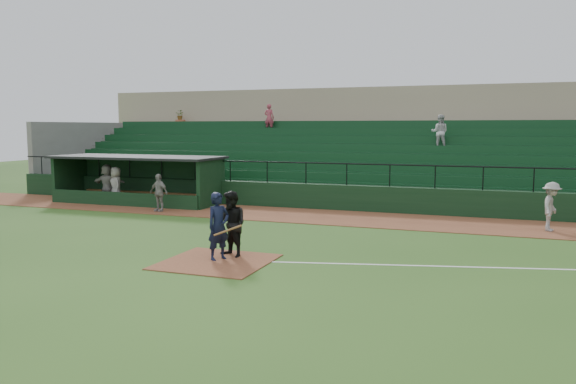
% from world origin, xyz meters
% --- Properties ---
extents(ground, '(90.00, 90.00, 0.00)m').
position_xyz_m(ground, '(0.00, 0.00, 0.00)').
color(ground, '#2D511A').
rests_on(ground, ground).
extents(warning_track, '(40.00, 4.00, 0.03)m').
position_xyz_m(warning_track, '(0.00, 8.00, 0.01)').
color(warning_track, brown).
rests_on(warning_track, ground).
extents(home_plate_dirt, '(3.00, 3.00, 0.03)m').
position_xyz_m(home_plate_dirt, '(0.00, -1.00, 0.01)').
color(home_plate_dirt, brown).
rests_on(home_plate_dirt, ground).
extents(foul_line, '(17.49, 4.44, 0.01)m').
position_xyz_m(foul_line, '(8.00, 1.20, 0.01)').
color(foul_line, white).
rests_on(foul_line, ground).
extents(stadium_structure, '(38.00, 13.08, 6.40)m').
position_xyz_m(stadium_structure, '(-0.00, 16.46, 2.30)').
color(stadium_structure, black).
rests_on(stadium_structure, ground).
extents(dugout, '(8.90, 3.20, 2.42)m').
position_xyz_m(dugout, '(-9.75, 9.56, 1.33)').
color(dugout, black).
rests_on(dugout, ground).
extents(batter_at_plate, '(1.18, 0.87, 2.01)m').
position_xyz_m(batter_at_plate, '(-0.05, -0.74, 1.00)').
color(batter_at_plate, black).
rests_on(batter_at_plate, ground).
extents(umpire, '(1.20, 1.10, 1.99)m').
position_xyz_m(umpire, '(0.13, -0.24, 1.00)').
color(umpire, black).
rests_on(umpire, ground).
extents(runner, '(0.96, 1.32, 1.84)m').
position_xyz_m(runner, '(9.49, 7.61, 0.95)').
color(runner, gray).
rests_on(runner, warning_track).
extents(dugout_player_a, '(1.08, 0.61, 1.73)m').
position_xyz_m(dugout_player_a, '(-7.01, 6.83, 0.90)').
color(dugout_player_a, gray).
rests_on(dugout_player_a, warning_track).
extents(dugout_player_b, '(1.09, 1.04, 1.87)m').
position_xyz_m(dugout_player_b, '(-10.43, 8.26, 0.97)').
color(dugout_player_b, gray).
rests_on(dugout_player_b, warning_track).
extents(dugout_player_c, '(1.84, 0.61, 1.98)m').
position_xyz_m(dugout_player_c, '(-11.17, 8.52, 1.02)').
color(dugout_player_c, '#99948F').
rests_on(dugout_player_c, warning_track).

